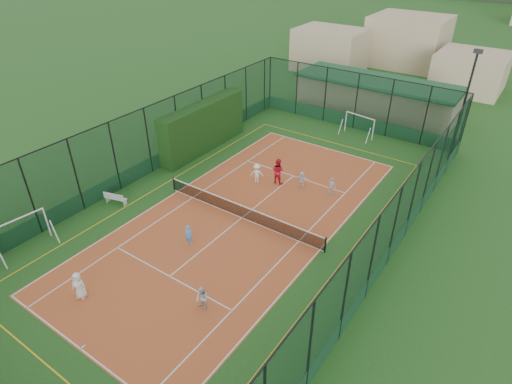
# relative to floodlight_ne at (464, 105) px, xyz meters

# --- Properties ---
(ground) EXTENTS (300.00, 300.00, 0.00)m
(ground) POSITION_rel_floodlight_ne_xyz_m (-8.60, -16.60, -4.12)
(ground) COLOR #29511C
(ground) RESTS_ON ground
(court_slab) EXTENTS (11.17, 23.97, 0.01)m
(court_slab) POSITION_rel_floodlight_ne_xyz_m (-8.60, -16.60, -4.12)
(court_slab) COLOR #C2612B
(court_slab) RESTS_ON ground
(tennis_net) EXTENTS (11.67, 0.12, 1.06)m
(tennis_net) POSITION_rel_floodlight_ne_xyz_m (-8.60, -16.60, -3.59)
(tennis_net) COLOR black
(tennis_net) RESTS_ON ground
(perimeter_fence) EXTENTS (18.12, 34.12, 5.00)m
(perimeter_fence) POSITION_rel_floodlight_ne_xyz_m (-8.60, -16.60, -1.62)
(perimeter_fence) COLOR #10321F
(perimeter_fence) RESTS_ON ground
(floodlight_ne) EXTENTS (0.60, 0.26, 8.25)m
(floodlight_ne) POSITION_rel_floodlight_ne_xyz_m (0.00, 0.00, 0.00)
(floodlight_ne) COLOR black
(floodlight_ne) RESTS_ON ground
(clubhouse) EXTENTS (15.20, 7.20, 3.15)m
(clubhouse) POSITION_rel_floodlight_ne_xyz_m (-8.60, 5.40, -2.55)
(clubhouse) COLOR tan
(clubhouse) RESTS_ON ground
(hedge_left) EXTENTS (1.32, 8.81, 3.85)m
(hedge_left) POSITION_rel_floodlight_ne_xyz_m (-16.90, -10.43, -2.20)
(hedge_left) COLOR black
(hedge_left) RESTS_ON ground
(white_bench) EXTENTS (1.57, 0.81, 0.85)m
(white_bench) POSITION_rel_floodlight_ne_xyz_m (-16.40, -19.96, -3.70)
(white_bench) COLOR white
(white_bench) RESTS_ON ground
(futsal_goal_near) EXTENTS (3.13, 1.26, 1.96)m
(futsal_goal_near) POSITION_rel_floodlight_ne_xyz_m (-17.04, -25.94, -3.14)
(futsal_goal_near) COLOR white
(futsal_goal_near) RESTS_ON ground
(futsal_goal_far) EXTENTS (2.95, 1.29, 1.84)m
(futsal_goal_far) POSITION_rel_floodlight_ne_xyz_m (-7.56, -0.88, -3.21)
(futsal_goal_far) COLOR white
(futsal_goal_far) RESTS_ON ground
(child_near_left) EXTENTS (0.87, 0.73, 1.51)m
(child_near_left) POSITION_rel_floodlight_ne_xyz_m (-11.16, -26.51, -3.36)
(child_near_left) COLOR white
(child_near_left) RESTS_ON court_slab
(child_near_mid) EXTENTS (0.55, 0.47, 1.27)m
(child_near_mid) POSITION_rel_floodlight_ne_xyz_m (-9.55, -20.40, -3.48)
(child_near_mid) COLOR #519EE6
(child_near_mid) RESTS_ON court_slab
(child_near_right) EXTENTS (0.77, 0.66, 1.37)m
(child_near_right) POSITION_rel_floodlight_ne_xyz_m (-5.70, -23.71, -3.43)
(child_near_right) COLOR silver
(child_near_right) RESTS_ON court_slab
(child_far_left) EXTENTS (1.09, 0.90, 1.46)m
(child_far_left) POSITION_rel_floodlight_ne_xyz_m (-10.30, -12.44, -3.38)
(child_far_left) COLOR white
(child_far_left) RESTS_ON court_slab
(child_far_right) EXTENTS (0.79, 0.49, 1.25)m
(child_far_right) POSITION_rel_floodlight_ne_xyz_m (-5.25, -10.87, -3.49)
(child_far_right) COLOR white
(child_far_right) RESTS_ON court_slab
(child_far_back) EXTENTS (1.15, 0.60, 1.19)m
(child_far_back) POSITION_rel_floodlight_ne_xyz_m (-7.39, -11.18, -3.52)
(child_far_back) COLOR white
(child_far_back) RESTS_ON court_slab
(coach) EXTENTS (0.91, 0.71, 1.87)m
(coach) POSITION_rel_floodlight_ne_xyz_m (-9.08, -11.64, -3.18)
(coach) COLOR red
(coach) RESTS_ON court_slab
(tennis_balls) EXTENTS (3.57, 1.54, 0.07)m
(tennis_balls) POSITION_rel_floodlight_ne_xyz_m (-8.71, -15.39, -4.08)
(tennis_balls) COLOR #CCE033
(tennis_balls) RESTS_ON court_slab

